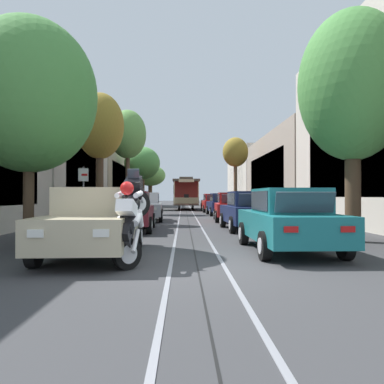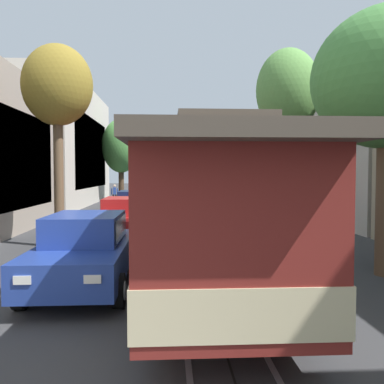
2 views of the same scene
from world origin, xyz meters
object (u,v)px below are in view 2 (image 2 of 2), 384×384
at_px(cable_car_trolley, 208,214).
at_px(parked_car_navy_second_right, 148,194).
at_px(parked_car_red_fifth_right, 125,220).
at_px(street_tree_kerb_right_second, 57,89).
at_px(parked_car_beige_near_left, 202,191).
at_px(motorcycle_with_rider, 191,188).
at_px(parked_car_blue_sixth_right, 85,251).
at_px(street_sign_post, 228,184).
at_px(parked_car_red_mid_right, 143,199).
at_px(street_tree_kerb_right_near, 121,146).
at_px(street_tree_kerb_left_mid, 288,92).
at_px(parked_car_navy_fourth_right, 134,207).
at_px(street_tree_kerb_left_near, 227,155).
at_px(parked_car_maroon_second_left, 211,194).
at_px(parked_car_teal_near_right, 152,191).
at_px(pedestrian_on_left_pavement, 115,193).
at_px(street_tree_kerb_left_second, 246,138).
at_px(fire_hydrant, 223,196).
at_px(parked_car_silver_mid_left, 219,199).

bearing_deg(cable_car_trolley, parked_car_navy_second_right, -84.30).
bearing_deg(parked_car_red_fifth_right, street_tree_kerb_right_second, 23.30).
xyz_separation_m(parked_car_beige_near_left, motorcycle_with_rider, (1.02, -1.32, 0.22)).
height_order(parked_car_blue_sixth_right, street_sign_post, street_sign_post).
relative_size(parked_car_navy_second_right, parked_car_red_mid_right, 0.99).
bearing_deg(parked_car_red_fifth_right, street_tree_kerb_right_near, -83.09).
bearing_deg(cable_car_trolley, street_tree_kerb_left_mid, -113.70).
height_order(street_tree_kerb_right_near, street_sign_post, street_tree_kerb_right_near).
distance_m(parked_car_navy_second_right, street_sign_post, 6.55).
xyz_separation_m(parked_car_beige_near_left, street_tree_kerb_left_mid, (-2.23, 20.01, 5.30)).
bearing_deg(parked_car_blue_sixth_right, parked_car_red_fifth_right, -92.28).
bearing_deg(parked_car_navy_second_right, parked_car_navy_fourth_right, 89.55).
relative_size(parked_car_blue_sixth_right, street_tree_kerb_left_near, 0.70).
bearing_deg(parked_car_maroon_second_left, parked_car_blue_sixth_right, 77.78).
bearing_deg(parked_car_teal_near_right, cable_car_trolley, 94.50).
bearing_deg(parked_car_maroon_second_left, street_tree_kerb_left_near, -111.84).
relative_size(parked_car_navy_second_right, parked_car_navy_fourth_right, 1.00).
distance_m(street_tree_kerb_right_near, motorcycle_with_rider, 8.20).
bearing_deg(parked_car_red_mid_right, parked_car_red_fifth_right, 90.48).
xyz_separation_m(parked_car_red_mid_right, street_tree_kerb_right_near, (2.46, -9.38, 3.94)).
bearing_deg(parked_car_navy_second_right, pedestrian_on_left_pavement, -15.11).
bearing_deg(motorcycle_with_rider, pedestrian_on_left_pavement, 47.66).
bearing_deg(street_sign_post, parked_car_red_fifth_right, 71.04).
bearing_deg(cable_car_trolley, parked_car_blue_sixth_right, -17.62).
bearing_deg(parked_car_teal_near_right, parked_car_navy_fourth_right, 89.53).
height_order(street_tree_kerb_left_second, street_tree_kerb_right_near, street_tree_kerb_right_near).
height_order(parked_car_maroon_second_left, cable_car_trolley, cable_car_trolley).
height_order(street_tree_kerb_right_near, fire_hydrant, street_tree_kerb_right_near).
xyz_separation_m(parked_car_beige_near_left, parked_car_teal_near_right, (4.68, 0.59, 0.00)).
xyz_separation_m(parked_car_maroon_second_left, parked_car_red_mid_right, (4.90, 5.55, 0.00)).
bearing_deg(street_tree_kerb_left_second, parked_car_navy_fourth_right, 48.38).
bearing_deg(cable_car_trolley, parked_car_red_fifth_right, -70.83).
distance_m(parked_car_beige_near_left, pedestrian_on_left_pavement, 9.34).
bearing_deg(parked_car_navy_fourth_right, street_tree_kerb_left_mid, 164.50).
distance_m(motorcycle_with_rider, fire_hydrant, 4.64).
distance_m(parked_car_navy_fourth_right, parked_car_blue_sixth_right, 11.54).
height_order(parked_car_teal_near_right, street_tree_kerb_right_near, street_tree_kerb_right_near).
height_order(street_tree_kerb_right_second, pedestrian_on_left_pavement, street_tree_kerb_right_second).
height_order(parked_car_teal_near_right, street_tree_kerb_left_second, street_tree_kerb_left_second).
relative_size(street_tree_kerb_left_mid, street_tree_kerb_right_near, 1.13).
distance_m(street_tree_kerb_left_near, pedestrian_on_left_pavement, 10.92).
bearing_deg(parked_car_navy_second_right, parked_car_teal_near_right, -90.51).
distance_m(parked_car_red_mid_right, fire_hydrant, 11.44).
bearing_deg(fire_hydrant, cable_car_trolley, 81.90).
height_order(cable_car_trolley, motorcycle_with_rider, cable_car_trolley).
xyz_separation_m(parked_car_teal_near_right, cable_car_trolley, (-2.35, 29.82, 0.86)).
xyz_separation_m(parked_car_beige_near_left, pedestrian_on_left_pavement, (7.40, 5.69, 0.07)).
xyz_separation_m(parked_car_silver_mid_left, street_tree_kerb_left_mid, (-2.15, 7.84, 5.30)).
bearing_deg(parked_car_teal_near_right, parked_car_silver_mid_left, 112.33).
bearing_deg(street_tree_kerb_right_second, fire_hydrant, -110.77).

